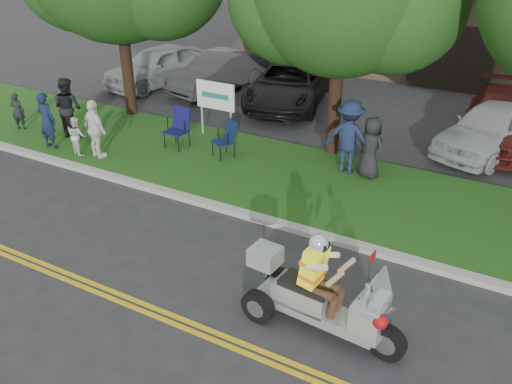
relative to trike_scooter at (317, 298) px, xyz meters
The scene contains 22 objects.
ground 3.05m from the trike_scooter, behind, with size 120.00×120.00×0.00m, color #28282B.
centerline_near 3.19m from the trike_scooter, 160.32° to the right, with size 60.00×0.10×0.01m, color gold.
centerline_far 3.14m from the trike_scooter, 163.13° to the right, with size 60.00×0.10×0.01m, color gold.
curb 3.95m from the trike_scooter, 138.81° to the left, with size 60.00×0.25×0.12m, color #A8A89E.
grass_verge 5.60m from the trike_scooter, 121.92° to the left, with size 60.00×4.00×0.10m, color #265216.
commercial_building 18.58m from the trike_scooter, 92.92° to the left, with size 18.00×8.20×4.00m.
business_sign 8.49m from the trike_scooter, 133.65° to the left, with size 1.25×0.06×1.75m.
trike_scooter is the anchor object (origin of this frame).
lawn_chair_a 6.96m from the trike_scooter, 133.64° to the left, with size 0.74×0.74×1.01m.
lawn_chair_b 8.08m from the trike_scooter, 141.85° to the left, with size 0.62×0.64×1.11m.
spectator_adult_left 10.02m from the trike_scooter, 161.66° to the left, with size 0.58×0.38×1.60m, color #141E37.
spectator_adult_mid 10.43m from the trike_scooter, 157.15° to the left, with size 0.86×0.67×1.76m, color black.
spectator_adult_right 8.51m from the trike_scooter, 157.21° to the left, with size 0.94×0.39×1.60m, color white.
spectator_chair_a 5.95m from the trike_scooter, 105.78° to the left, with size 1.22×0.70×1.90m, color #192345.
spectator_chair_b 5.79m from the trike_scooter, 100.33° to the left, with size 0.76×0.50×1.56m, color black.
child_left 12.04m from the trike_scooter, 161.95° to the left, with size 0.41×0.27×1.13m, color black.
child_right 9.03m from the trike_scooter, 159.33° to the left, with size 0.52×0.40×1.07m, color silver.
parked_car_far_left 14.62m from the trike_scooter, 138.00° to the left, with size 1.77×4.40×1.50m, color #999B9F.
parked_car_left 13.35m from the trike_scooter, 129.23° to the left, with size 1.48×4.24×1.40m, color #323235.
parked_car_mid 11.56m from the trike_scooter, 118.10° to the left, with size 2.38×5.17×1.44m, color black.
parked_car_right 10.12m from the trike_scooter, 81.52° to the left, with size 2.00×4.92×1.43m, color #521613.
parked_car_far_right 9.18m from the trike_scooter, 81.44° to the left, with size 1.70×4.23×1.44m, color #B3B5BB.
Camera 1 is at (5.41, -5.97, 6.11)m, focal length 38.00 mm.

